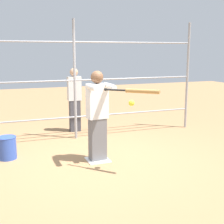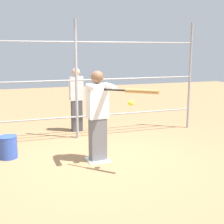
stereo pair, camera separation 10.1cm
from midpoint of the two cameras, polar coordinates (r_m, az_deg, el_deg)
ground_plane at (r=5.80m, az=-3.12°, el=-8.82°), size 24.00×24.00×0.00m
home_plate at (r=5.79m, az=-3.12°, el=-8.72°), size 0.40×0.40×0.02m
fence_backstop at (r=7.02m, az=-7.23°, el=5.77°), size 5.96×0.06×2.67m
batter at (r=5.54m, az=-3.17°, el=-0.24°), size 0.42×0.58×1.64m
baseball_bat_swinging at (r=4.84m, az=4.13°, el=3.85°), size 0.68×0.71×0.07m
softball_in_flight at (r=4.98m, az=3.00°, el=1.65°), size 0.10×0.10×0.10m
bat_bucket at (r=6.14m, az=-19.49°, el=-5.94°), size 0.69×0.45×0.86m
bystander_behind_fence at (r=7.73m, az=-7.24°, el=2.41°), size 0.33×0.20×1.57m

